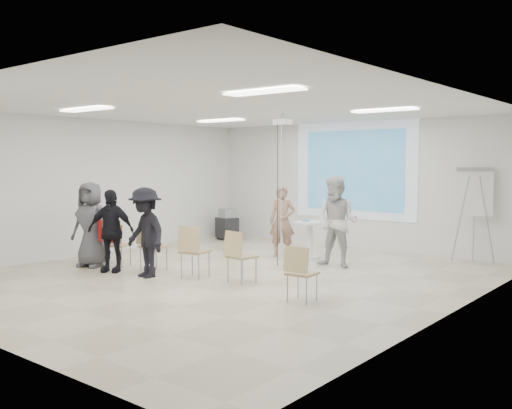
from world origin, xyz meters
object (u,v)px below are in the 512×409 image
Objects in this scene: pedestal_table at (310,237)px; chair_left_mid at (117,242)px; chair_right_far at (300,269)px; audience_outer at (91,219)px; chair_far_left at (102,239)px; player_left at (282,217)px; chair_center at (193,247)px; chair_right_inner at (239,252)px; laptop at (154,245)px; flipchart_easel at (475,193)px; audience_mid at (145,227)px; player_right at (337,217)px; av_cart at (227,225)px; audience_left at (111,225)px; chair_left_inner at (150,242)px.

chair_left_mid reaches higher than pedestal_table.
pedestal_table is at bearing 116.42° from chair_right_far.
chair_far_left is at bearing 85.75° from audience_outer.
player_left reaches higher than chair_center.
chair_right_inner is 2.64× the size of laptop.
flipchart_easel reaches higher than audience_outer.
audience_mid is (-1.15, -3.50, 0.46)m from pedestal_table.
audience_mid reaches higher than laptop.
player_left is at bearing 161.84° from player_right.
pedestal_table is 3.58m from av_cart.
chair_left_mid is 1.04× the size of av_cart.
audience_left reaches higher than av_cart.
flipchart_easel is (5.72, 4.87, 0.91)m from chair_far_left.
chair_left_inner reaches higher than pedestal_table.
flipchart_easel is 6.38m from av_cart.
audience_mid is (-0.75, -0.43, 0.35)m from chair_center.
audience_mid is (-0.55, -3.33, 0.03)m from player_left.
player_right is 2.20× the size of chair_right_inner.
laptop is at bearing -149.25° from flipchart_easel.
chair_left_inner is 0.11m from laptop.
player_right is 3.02m from chair_right_far.
audience_left is (-1.46, -3.40, 0.01)m from player_left.
chair_left_mid is at bearing 20.43° from laptop.
player_right is at bearing 29.92° from chair_far_left.
audience_outer reaches higher than chair_right_inner.
chair_far_left is 2.44m from chair_center.
chair_right_far is (1.56, -0.44, -0.04)m from chair_right_inner.
chair_center is at bearing -114.86° from player_left.
laptop is at bearing 162.87° from chair_center.
chair_left_inner is at bearing 13.79° from audience_left.
laptop is (-2.47, -2.49, -0.49)m from player_right.
chair_left_inner is (0.85, 0.12, 0.05)m from chair_left_mid.
chair_right_far is at bearing -9.05° from chair_right_inner.
audience_left reaches higher than chair_far_left.
audience_left is (-4.09, -0.28, 0.39)m from chair_right_far.
chair_right_far is 0.43× the size of flipchart_easel.
chair_center is 1.05× the size of chair_right_inner.
audience_outer is (-4.82, -0.20, 0.44)m from chair_right_far.
audience_left is at bearing 178.69° from chair_right_far.
chair_left_inner is (1.33, 0.12, 0.03)m from chair_far_left.
laptop is at bearing 3.89° from chair_far_left.
chair_right_far is at bearing -6.44° from chair_far_left.
chair_center reaches higher than chair_right_far.
chair_left_mid is 4.39m from chair_right_far.
chair_center is 0.90m from chair_right_inner.
chair_left_mid is at bearing 173.70° from chair_right_far.
chair_far_left reaches higher than chair_left_mid.
chair_right_far is 4.11m from audience_left.
pedestal_table is 4.29m from chair_far_left.
chair_left_mid is at bearing -165.86° from chair_left_inner.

